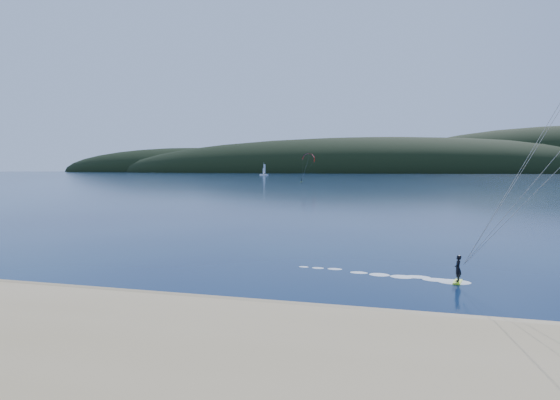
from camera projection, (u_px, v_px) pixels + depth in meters
The scene contains 5 objects.
ground at pixel (131, 332), 19.51m from camera, with size 1800.00×1800.00×0.00m, color #071538.
wet_sand at pixel (180, 301), 23.85m from camera, with size 220.00×2.50×0.10m.
headland at pixel (395, 173), 738.16m from camera, with size 1200.00×310.00×140.00m.
kitesurfer_far at pixel (308, 160), 228.82m from camera, with size 8.34×5.56×13.35m.
sailboat at pixel (264, 175), 440.29m from camera, with size 8.96×5.73×12.49m.
Camera 1 is at (10.98, -16.83, 6.92)m, focal length 29.54 mm.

